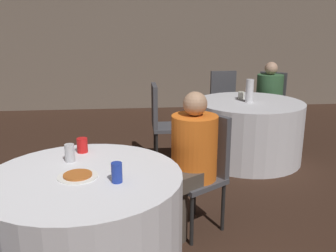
{
  "coord_description": "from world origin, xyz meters",
  "views": [
    {
      "loc": [
        0.39,
        -2.11,
        1.64
      ],
      "look_at": [
        0.68,
        0.81,
        0.82
      ],
      "focal_mm": 40.0,
      "sensor_mm": 36.0,
      "label": 1
    }
  ],
  "objects": [
    {
      "name": "person_orange_shirt",
      "position": [
        0.81,
        0.57,
        0.59
      ],
      "size": [
        0.5,
        0.47,
        1.14
      ],
      "rotation": [
        0.0,
        0.0,
        -4.13
      ],
      "color": "#4C4238",
      "rests_on": "ground_plane"
    },
    {
      "name": "pizza_plate_near",
      "position": [
        0.05,
        0.07,
        0.73
      ],
      "size": [
        0.25,
        0.25,
        0.02
      ],
      "color": "white",
      "rests_on": "table_near"
    },
    {
      "name": "soda_can_blue",
      "position": [
        0.29,
        -0.04,
        0.79
      ],
      "size": [
        0.07,
        0.07,
        0.12
      ],
      "color": "#1E38A5",
      "rests_on": "table_near"
    },
    {
      "name": "table_near",
      "position": [
        0.08,
        0.09,
        0.36
      ],
      "size": [
        1.24,
        1.24,
        0.72
      ],
      "color": "silver",
      "rests_on": "ground_plane"
    },
    {
      "name": "chair_far_west",
      "position": [
        0.74,
        2.16,
        0.56
      ],
      "size": [
        0.41,
        0.4,
        0.95
      ],
      "rotation": [
        0.0,
        0.0,
        -1.57
      ],
      "color": "#47474C",
      "rests_on": "ground_plane"
    },
    {
      "name": "table_far",
      "position": [
        1.8,
        2.16,
        0.36
      ],
      "size": [
        1.29,
        1.29,
        0.72
      ],
      "color": "silver",
      "rests_on": "ground_plane"
    },
    {
      "name": "chair_near_northeast",
      "position": [
        0.95,
        0.66,
        0.56
      ],
      "size": [
        0.55,
        0.55,
        0.95
      ],
      "rotation": [
        0.0,
        0.0,
        -4.13
      ],
      "color": "#47474C",
      "rests_on": "ground_plane"
    },
    {
      "name": "soda_can_silver",
      "position": [
        -0.04,
        0.34,
        0.79
      ],
      "size": [
        0.07,
        0.07,
        0.12
      ],
      "color": "silver",
      "rests_on": "table_near"
    },
    {
      "name": "person_green_jacket",
      "position": [
        2.3,
        2.9,
        0.57
      ],
      "size": [
        0.48,
        0.5,
        1.11
      ],
      "rotation": [
        0.0,
        0.0,
        -3.74
      ],
      "color": "black",
      "rests_on": "ground_plane"
    },
    {
      "name": "cup_near",
      "position": [
        0.02,
        0.52,
        0.78
      ],
      "size": [
        0.08,
        0.08,
        0.11
      ],
      "color": "red",
      "rests_on": "table_near"
    },
    {
      "name": "bottle_far",
      "position": [
        1.78,
        2.12,
        0.86
      ],
      "size": [
        0.09,
        0.09,
        0.27
      ],
      "color": "white",
      "rests_on": "table_far"
    },
    {
      "name": "wall_back",
      "position": [
        0.0,
        5.16,
        1.4
      ],
      "size": [
        16.0,
        0.06,
        2.8
      ],
      "color": "gray",
      "rests_on": "ground_plane"
    },
    {
      "name": "cup_far",
      "position": [
        1.74,
        2.33,
        0.77
      ],
      "size": [
        0.08,
        0.08,
        0.09
      ],
      "color": "silver",
      "rests_on": "table_far"
    },
    {
      "name": "chair_far_northeast",
      "position": [
        2.39,
        3.04,
        0.56
      ],
      "size": [
        0.56,
        0.56,
        0.95
      ],
      "rotation": [
        0.0,
        0.0,
        -3.74
      ],
      "color": "#47474C",
      "rests_on": "ground_plane"
    },
    {
      "name": "chair_far_north",
      "position": [
        1.76,
        3.22,
        0.56
      ],
      "size": [
        0.42,
        0.42,
        0.95
      ],
      "rotation": [
        0.0,
        0.0,
        -3.1
      ],
      "color": "#47474C",
      "rests_on": "ground_plane"
    }
  ]
}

